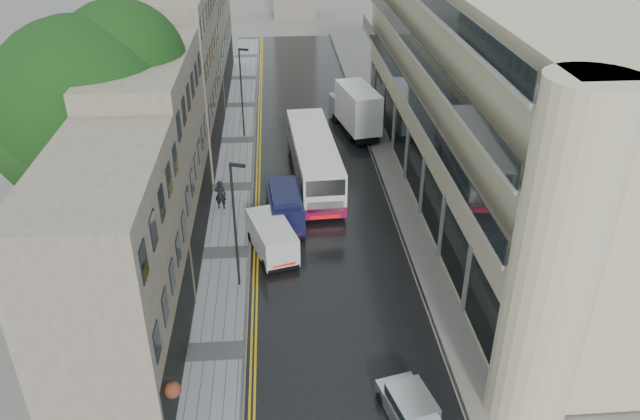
{
  "coord_description": "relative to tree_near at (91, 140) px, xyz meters",
  "views": [
    {
      "loc": [
        -2.71,
        -11.2,
        19.8
      ],
      "look_at": [
        -0.53,
        18.0,
        3.36
      ],
      "focal_mm": 35.0,
      "sensor_mm": 36.0,
      "label": 1
    }
  ],
  "objects": [
    {
      "name": "modern_block",
      "position": [
        22.8,
        6.0,
        0.05
      ],
      "size": [
        8.0,
        40.0,
        14.0
      ],
      "primitive_type": null,
      "color": "beige",
      "rests_on": "ground"
    },
    {
      "name": "cream_bus",
      "position": [
        11.24,
        4.74,
        -5.31
      ],
      "size": [
        3.35,
        12.0,
        3.24
      ],
      "primitive_type": null,
      "rotation": [
        0.0,
        0.0,
        0.06
      ],
      "color": "silver",
      "rests_on": "road"
    },
    {
      "name": "navy_van",
      "position": [
        9.36,
        0.75,
        -5.68
      ],
      "size": [
        2.35,
        5.03,
        2.49
      ],
      "primitive_type": null,
      "rotation": [
        0.0,
        0.0,
        0.08
      ],
      "color": "black",
      "rests_on": "road"
    },
    {
      "name": "lamp_post_near",
      "position": [
        7.52,
        -3.97,
        -3.29
      ],
      "size": [
        0.81,
        0.44,
        7.08
      ],
      "primitive_type": null,
      "rotation": [
        0.0,
        0.0,
        -0.35
      ],
      "color": "black",
      "rests_on": "left_sidewalk"
    },
    {
      "name": "white_van",
      "position": [
        8.88,
        -2.65,
        -5.92
      ],
      "size": [
        3.05,
        4.81,
        2.02
      ],
      "primitive_type": null,
      "rotation": [
        0.0,
        0.0,
        0.28
      ],
      "color": "silver",
      "rests_on": "road"
    },
    {
      "name": "left_sidewalk",
      "position": [
        6.65,
        7.5,
        -6.89
      ],
      "size": [
        2.7,
        85.0,
        0.12
      ],
      "primitive_type": "cube",
      "color": "gray",
      "rests_on": "ground"
    },
    {
      "name": "white_lorry",
      "position": [
        15.58,
        15.09,
        -4.92
      ],
      "size": [
        3.72,
        7.94,
        4.01
      ],
      "primitive_type": null,
      "rotation": [
        0.0,
        0.0,
        0.19
      ],
      "color": "white",
      "rests_on": "road"
    },
    {
      "name": "lamp_post_far",
      "position": [
        7.14,
        16.61,
        -3.24
      ],
      "size": [
        0.82,
        0.44,
        7.16
      ],
      "primitive_type": null,
      "rotation": [
        0.0,
        0.0,
        -0.35
      ],
      "color": "black",
      "rests_on": "left_sidewalk"
    },
    {
      "name": "road",
      "position": [
        12.5,
        7.5,
        -6.94
      ],
      "size": [
        9.0,
        85.0,
        0.02
      ],
      "primitive_type": "cube",
      "color": "black",
      "rests_on": "ground"
    },
    {
      "name": "right_sidewalk",
      "position": [
        17.9,
        7.5,
        -6.89
      ],
      "size": [
        1.8,
        85.0,
        0.12
      ],
      "primitive_type": "cube",
      "color": "slate",
      "rests_on": "ground"
    },
    {
      "name": "old_shop_row",
      "position": [
        3.05,
        10.0,
        -0.95
      ],
      "size": [
        4.5,
        56.0,
        12.0
      ],
      "primitive_type": null,
      "color": "gray",
      "rests_on": "ground"
    },
    {
      "name": "tree_far",
      "position": [
        0.3,
        13.0,
        -0.72
      ],
      "size": [
        9.24,
        9.24,
        12.46
      ],
      "primitive_type": null,
      "color": "black",
      "rests_on": "ground"
    },
    {
      "name": "pedestrian",
      "position": [
        6.04,
        4.47,
        -5.84
      ],
      "size": [
        0.78,
        0.58,
        1.97
      ],
      "primitive_type": "imported",
      "rotation": [
        0.0,
        0.0,
        2.98
      ],
      "color": "black",
      "rests_on": "left_sidewalk"
    },
    {
      "name": "tree_near",
      "position": [
        0.0,
        0.0,
        0.0
      ],
      "size": [
        10.56,
        10.56,
        13.89
      ],
      "primitive_type": null,
      "color": "black",
      "rests_on": "ground"
    }
  ]
}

